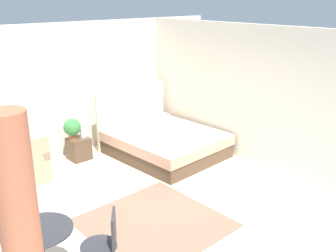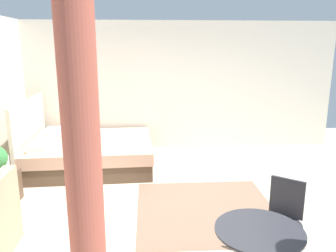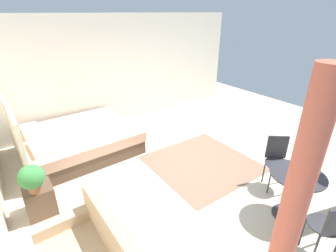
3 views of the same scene
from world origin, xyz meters
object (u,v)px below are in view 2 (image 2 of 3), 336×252
at_px(vase, 5,163).
at_px(cafe_chair_near_window, 283,214).
at_px(bed, 88,151).
at_px(nightstand, 3,188).

relative_size(vase, cafe_chair_near_window, 0.23).
bearing_deg(bed, nightstand, 147.43).
xyz_separation_m(bed, nightstand, (-1.50, 0.96, -0.05)).
bearing_deg(bed, vase, 145.43).
bearing_deg(cafe_chair_near_window, vase, 63.40).
bearing_deg(vase, bed, -34.57).
height_order(bed, cafe_chair_near_window, bed).
bearing_deg(nightstand, vase, -3.49).
bearing_deg(cafe_chair_near_window, bed, 38.90).
bearing_deg(nightstand, bed, -32.57).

